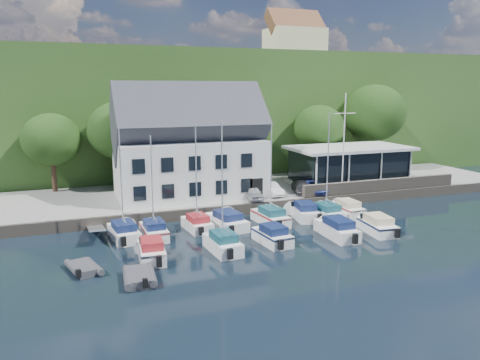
{
  "coord_description": "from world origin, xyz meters",
  "views": [
    {
      "loc": [
        -18.01,
        -27.91,
        11.49
      ],
      "look_at": [
        -4.45,
        9.0,
        3.7
      ],
      "focal_mm": 35.0,
      "sensor_mm": 36.0,
      "label": 1
    }
  ],
  "objects": [
    {
      "name": "dinghy_1",
      "position": [
        -14.57,
        -0.95,
        0.38
      ],
      "size": [
        2.2,
        3.41,
        0.76
      ],
      "primitive_type": null,
      "rotation": [
        0.0,
        0.0,
        -0.07
      ],
      "color": "#38383E",
      "rests_on": "ground"
    },
    {
      "name": "seawall",
      "position": [
        12.0,
        11.4,
        1.6
      ],
      "size": [
        18.0,
        0.5,
        1.2
      ],
      "primitive_type": "cube",
      "color": "#5F574C",
      "rests_on": "quay"
    },
    {
      "name": "car_blue",
      "position": [
        4.78,
        13.08,
        1.66
      ],
      "size": [
        1.98,
        4.03,
        1.33
      ],
      "primitive_type": "imported",
      "rotation": [
        0.0,
        0.0,
        0.12
      ],
      "color": "navy",
      "rests_on": "quay"
    },
    {
      "name": "gangway",
      "position": [
        -16.5,
        9.0,
        0.0
      ],
      "size": [
        1.2,
        6.0,
        1.4
      ],
      "primitive_type": null,
      "color": "silver",
      "rests_on": "ground"
    },
    {
      "name": "harbor_building",
      "position": [
        -7.0,
        16.5,
        5.35
      ],
      "size": [
        14.4,
        8.2,
        8.7
      ],
      "primitive_type": null,
      "color": "silver",
      "rests_on": "quay"
    },
    {
      "name": "boat_r1_4",
      "position": [
        -2.22,
        7.5,
        4.58
      ],
      "size": [
        2.49,
        6.19,
        9.16
      ],
      "primitive_type": null,
      "rotation": [
        0.0,
        0.0,
        0.1
      ],
      "color": "white",
      "rests_on": "ground"
    },
    {
      "name": "tree_2",
      "position": [
        -1.97,
        22.22,
        6.25
      ],
      "size": [
        7.68,
        7.68,
        10.49
      ],
      "primitive_type": null,
      "color": "black",
      "rests_on": "quay"
    },
    {
      "name": "boat_r1_7",
      "position": [
        5.67,
        7.95,
        0.68
      ],
      "size": [
        1.82,
        5.71,
        1.36
      ],
      "primitive_type": null,
      "rotation": [
        0.0,
        0.0,
        0.0
      ],
      "color": "white",
      "rests_on": "ground"
    },
    {
      "name": "tree_5",
      "position": [
        18.84,
        22.63,
        6.45
      ],
      "size": [
        7.97,
        7.97,
        10.89
      ],
      "primitive_type": null,
      "color": "black",
      "rests_on": "quay"
    },
    {
      "name": "boat_r1_1",
      "position": [
        -12.27,
        7.15,
        4.33
      ],
      "size": [
        1.97,
        5.49,
        8.65
      ],
      "primitive_type": null,
      "rotation": [
        0.0,
        0.0,
        0.03
      ],
      "color": "white",
      "rests_on": "ground"
    },
    {
      "name": "boat_r1_0",
      "position": [
        -14.52,
        7.56,
        4.38
      ],
      "size": [
        2.63,
        5.96,
        8.77
      ],
      "primitive_type": null,
      "rotation": [
        0.0,
        0.0,
        0.12
      ],
      "color": "white",
      "rests_on": "ground"
    },
    {
      "name": "tree_1",
      "position": [
        -12.97,
        22.02,
        5.57
      ],
      "size": [
        6.68,
        6.68,
        9.13
      ],
      "primitive_type": null,
      "color": "black",
      "rests_on": "quay"
    },
    {
      "name": "boat_r2_0",
      "position": [
        -13.27,
        2.4,
        0.77
      ],
      "size": [
        2.18,
        5.28,
        1.53
      ],
      "primitive_type": null,
      "rotation": [
        0.0,
        0.0,
        -0.07
      ],
      "color": "white",
      "rests_on": "ground"
    },
    {
      "name": "boat_r1_5",
      "position": [
        1.26,
        7.92,
        0.76
      ],
      "size": [
        2.85,
        5.83,
        1.52
      ],
      "primitive_type": null,
      "rotation": [
        0.0,
        0.0,
        -0.17
      ],
      "color": "white",
      "rests_on": "ground"
    },
    {
      "name": "dinghy_0",
      "position": [
        -17.67,
        1.78,
        0.34
      ],
      "size": [
        2.47,
        3.29,
        0.68
      ],
      "primitive_type": null,
      "rotation": [
        0.0,
        0.0,
        0.27
      ],
      "color": "#38383E",
      "rests_on": "ground"
    },
    {
      "name": "hillside",
      "position": [
        0.0,
        62.0,
        8.0
      ],
      "size": [
        160.0,
        75.0,
        16.0
      ],
      "primitive_type": "cube",
      "color": "#294A1C",
      "rests_on": "ground"
    },
    {
      "name": "boat_r2_3",
      "position": [
        1.21,
        2.42,
        0.77
      ],
      "size": [
        2.06,
        6.44,
        1.55
      ],
      "primitive_type": null,
      "rotation": [
        0.0,
        0.0,
        -0.02
      ],
      "color": "white",
      "rests_on": "ground"
    },
    {
      "name": "car_white",
      "position": [
        0.45,
        13.61,
        1.63
      ],
      "size": [
        1.61,
        3.94,
        1.27
      ],
      "primitive_type": "imported",
      "rotation": [
        0.0,
        0.0,
        0.07
      ],
      "color": "silver",
      "rests_on": "quay"
    },
    {
      "name": "boat_r2_1",
      "position": [
        -8.23,
        2.28,
        4.64
      ],
      "size": [
        2.26,
        5.64,
        9.27
      ],
      "primitive_type": null,
      "rotation": [
        0.0,
        0.0,
        0.07
      ],
      "color": "white",
      "rests_on": "ground"
    },
    {
      "name": "quay",
      "position": [
        0.0,
        17.5,
        0.5
      ],
      "size": [
        60.0,
        13.0,
        1.0
      ],
      "primitive_type": "cube",
      "color": "gray",
      "rests_on": "ground"
    },
    {
      "name": "boat_r1_6",
      "position": [
        3.03,
        7.17,
        4.4
      ],
      "size": [
        2.43,
        5.65,
        8.8
      ],
      "primitive_type": null,
      "rotation": [
        0.0,
        0.0,
        0.08
      ],
      "color": "white",
      "rests_on": "ground"
    },
    {
      "name": "boat_r1_2",
      "position": [
        -8.6,
        7.89,
        4.11
      ],
      "size": [
        2.31,
        5.24,
        8.22
      ],
      "primitive_type": null,
      "rotation": [
        0.0,
        0.0,
        0.1
      ],
      "color": "white",
      "rests_on": "ground"
    },
    {
      "name": "flagpole",
      "position": [
        7.71,
        12.06,
        6.0
      ],
      "size": [
        2.4,
        0.2,
        10.0
      ],
      "primitive_type": null,
      "color": "silver",
      "rests_on": "quay"
    },
    {
      "name": "boat_r2_4",
      "position": [
        4.85,
        2.39,
        0.73
      ],
      "size": [
        2.66,
        6.26,
        1.45
      ],
      "primitive_type": null,
      "rotation": [
        0.0,
        0.0,
        -0.11
      ],
      "color": "white",
      "rests_on": "ground"
    },
    {
      "name": "ground",
      "position": [
        0.0,
        0.0,
        0.0
      ],
      "size": [
        180.0,
        180.0,
        0.0
      ],
      "primitive_type": "plane",
      "color": "black",
      "rests_on": "ground"
    },
    {
      "name": "tree_0",
      "position": [
        -19.68,
        22.74,
        5.0
      ],
      "size": [
        5.85,
        5.85,
        8.0
      ],
      "primitive_type": null,
      "color": "black",
      "rests_on": "quay"
    },
    {
      "name": "farmhouse",
      "position": [
        22.0,
        52.0,
        20.1
      ],
      "size": [
        10.4,
        7.0,
        8.2
      ],
      "primitive_type": null,
      "color": "beige",
      "rests_on": "hillside"
    },
    {
      "name": "quay_face",
      "position": [
        0.0,
        11.0,
        0.5
      ],
      "size": [
        60.0,
        0.3,
        1.0
      ],
      "primitive_type": "cube",
      "color": "#5F574C",
      "rests_on": "ground"
    },
    {
      "name": "boat_r1_3",
      "position": [
        -6.1,
        7.69,
        0.73
      ],
      "size": [
        3.17,
        6.71,
        1.45
      ],
      "primitive_type": null,
      "rotation": [
        0.0,
        0.0,
        0.17
      ],
      "color": "white",
      "rests_on": "ground"
    },
    {
      "name": "club_pavilion",
      "position": [
        11.0,
        16.0,
        3.05
      ],
      "size": [
        13.2,
        7.2,
        4.1
      ],
      "primitive_type": null,
      "color": "black",
      "rests_on": "quay"
    },
    {
      "name": "field_patch",
      "position": [
        8.0,
        70.0,
        16.15
      ],
      "size": [
        50.0,
        30.0,
        0.3
      ],
      "primitive_type": "cube",
      "color": "#51592C",
      "rests_on": "hillside"
    },
    {
      "name": "boat_r2_2",
      "position": [
        -4.19,
        2.69,
        0.74
      ],
      "size": [
        2.4,
        5.33,
        1.48
      ],
      "primitive_type": null,
      "rotation": [
        0.0,
        0.0,
        0.11
      ],
      "color": "white",
      "rests_on": "ground"
    },
    {
      "name": "tree_4",
      "position": [
        10.71,
        22.27,
        5.23
      ],
      "size": [
        6.19,
        6.19,
        8.45
      ],
      "primitive_type": null,
      "color": "black",
      "rests_on": "quay"
    },
    {
      "name": "car_silver",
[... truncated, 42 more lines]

